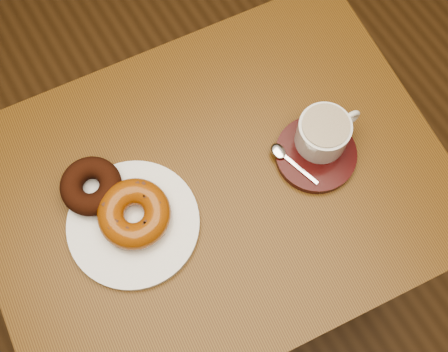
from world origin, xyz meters
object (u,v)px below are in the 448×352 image
donut_plate (133,224)px  coffee_cup (324,132)px  saucer (316,154)px  cafe_table (215,205)px

donut_plate → coffee_cup: size_ratio=1.87×
donut_plate → saucer: bearing=-9.4°
cafe_table → coffee_cup: bearing=-2.4°
donut_plate → cafe_table: bearing=-3.8°
donut_plate → saucer: (0.33, -0.06, 0.00)m
donut_plate → saucer: saucer is taller
cafe_table → donut_plate: bearing=-178.0°
cafe_table → saucer: bearing=-8.2°
saucer → coffee_cup: 0.05m
saucer → coffee_cup: coffee_cup is taller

